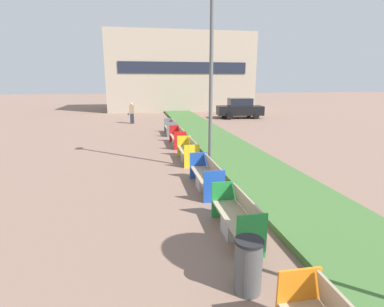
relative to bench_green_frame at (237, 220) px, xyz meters
The scene contains 11 objects.
planter_grass_strip 5.09m from the bench_green_frame, 63.56° to the left, with size 2.80×120.00×0.18m.
building_backdrop 32.02m from the bench_green_frame, 84.47° to the left, with size 16.71×8.19×8.77m.
bench_green_frame is the anchor object (origin of this frame).
bench_blue_frame 3.02m from the bench_green_frame, 89.92° to the left, with size 0.65×2.28×0.94m.
bench_yellow_frame 6.50m from the bench_green_frame, 89.98° to the left, with size 0.65×2.09×0.94m.
bench_red_frame 9.87m from the bench_green_frame, 89.98° to the left, with size 0.65×2.25×0.94m.
bench_grey_frame 13.39m from the bench_green_frame, 90.00° to the left, with size 0.65×2.01×0.94m.
litter_bin 1.86m from the bench_green_frame, 103.14° to the right, with size 0.47×0.47×0.93m.
street_lamp_post 6.36m from the bench_green_frame, 83.15° to the left, with size 0.24×0.44×7.43m.
pedestrian_walking 19.30m from the bench_green_frame, 97.63° to the left, with size 0.53×0.24×1.70m.
parked_car_distant 22.30m from the bench_green_frame, 70.77° to the left, with size 4.35×2.15×1.86m.
Camera 1 is at (-1.14, 1.59, 3.37)m, focal length 28.00 mm.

